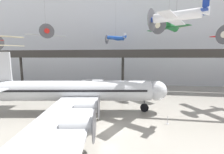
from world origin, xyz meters
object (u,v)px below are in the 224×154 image
suspended_plane_green_biplane (168,26)px  stanchion_barrier (168,121)px  airliner_silver_main (76,91)px  suspended_plane_white_twin (176,16)px  suspended_plane_blue_trainer (116,38)px  suspended_plane_silver_racer (46,34)px

suspended_plane_green_biplane → stanchion_barrier: bearing=32.7°
airliner_silver_main → suspended_plane_green_biplane: (16.21, 13.26, 12.06)m
suspended_plane_white_twin → suspended_plane_green_biplane: suspended_plane_green_biplane is taller
suspended_plane_white_twin → suspended_plane_blue_trainer: suspended_plane_white_twin is taller
suspended_plane_blue_trainer → suspended_plane_silver_racer: size_ratio=1.03×
suspended_plane_green_biplane → suspended_plane_blue_trainer: bearing=-73.3°
airliner_silver_main → suspended_plane_white_twin: suspended_plane_white_twin is taller
suspended_plane_blue_trainer → suspended_plane_silver_racer: (-14.95, -8.65, 0.15)m
suspended_plane_silver_racer → suspended_plane_green_biplane: 27.37m
stanchion_barrier → suspended_plane_white_twin: bearing=69.7°
airliner_silver_main → stanchion_barrier: bearing=-18.9°
suspended_plane_green_biplane → stanchion_barrier: size_ratio=8.84×
airliner_silver_main → suspended_plane_green_biplane: suspended_plane_green_biplane is taller
airliner_silver_main → suspended_plane_blue_trainer: suspended_plane_blue_trainer is taller
suspended_plane_blue_trainer → suspended_plane_green_biplane: (12.24, -6.02, 1.71)m
suspended_plane_white_twin → airliner_silver_main: bearing=30.1°
suspended_plane_silver_racer → suspended_plane_green_biplane: size_ratio=1.07×
airliner_silver_main → suspended_plane_white_twin: size_ratio=3.24×
airliner_silver_main → suspended_plane_white_twin: bearing=-5.7°
suspended_plane_green_biplane → airliner_silver_main: bearing=-7.9°
suspended_plane_silver_racer → suspended_plane_blue_trainer: bearing=85.6°
suspended_plane_blue_trainer → stanchion_barrier: 27.26m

